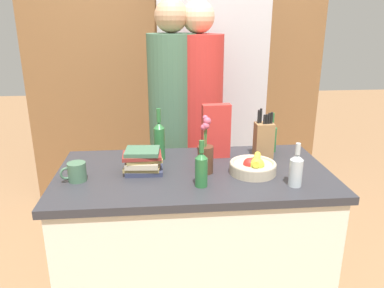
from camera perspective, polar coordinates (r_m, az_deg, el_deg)
kitchen_island at (r=2.21m, az=0.24°, el=-15.14°), size 1.44×0.75×0.92m
back_wall_wood at (r=3.42m, az=-2.34°, el=12.09°), size 2.64×0.12×2.60m
refrigerator at (r=3.13m, az=2.46°, el=6.34°), size 0.81×0.63×2.04m
fruit_bowl at (r=1.97m, az=9.30°, el=-3.35°), size 0.24×0.24×0.09m
knife_block at (r=2.19m, az=10.86°, el=0.71°), size 0.10×0.09×0.29m
flower_vase at (r=1.94m, az=2.06°, el=-1.60°), size 0.08×0.08×0.31m
cereal_box at (r=2.15m, az=3.68°, el=1.97°), size 0.16×0.07×0.31m
coffee_mug at (r=1.94m, az=-17.21°, el=-4.08°), size 0.12×0.09×0.09m
book_stack at (r=1.96m, az=-7.49°, el=-2.65°), size 0.21×0.16×0.13m
bottle_oil at (r=2.13m, az=-5.00°, el=0.69°), size 0.06×0.06×0.30m
bottle_vinegar at (r=2.31m, az=11.94°, el=1.16°), size 0.07×0.07×0.24m
bottle_wine at (r=1.86m, az=15.56°, el=-3.73°), size 0.06×0.06×0.22m
bottle_water at (r=1.78m, az=1.43°, el=-3.75°), size 0.06×0.06×0.23m
person_at_sink at (r=2.56m, az=-2.94°, el=3.67°), size 0.32×0.32×1.81m
person_in_blue at (r=2.58m, az=0.88°, el=3.67°), size 0.34×0.34×1.80m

